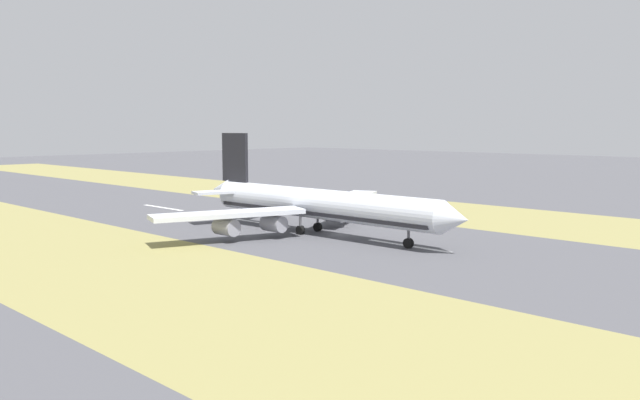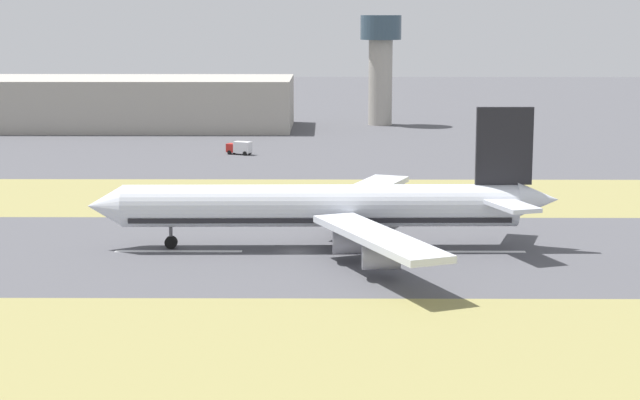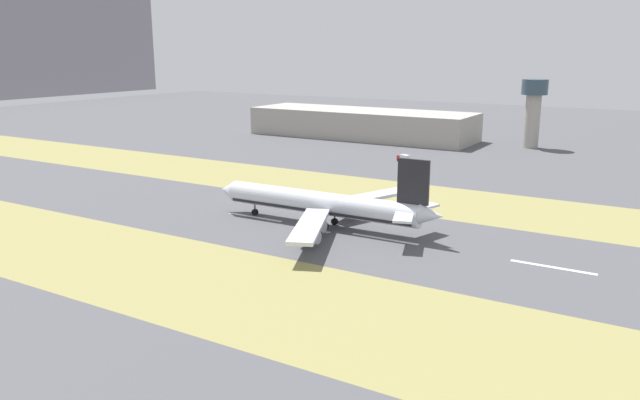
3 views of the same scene
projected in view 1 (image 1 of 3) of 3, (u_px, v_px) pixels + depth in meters
name	position (u px, v px, depth m)	size (l,w,h in m)	color
ground_plane	(339.00, 235.00, 124.80)	(800.00, 800.00, 0.00)	#4C4C51
grass_median_west	(457.00, 213.00, 157.40)	(40.00, 600.00, 0.01)	olive
grass_median_east	(138.00, 273.00, 92.20)	(40.00, 600.00, 0.01)	olive
centreline_dash_near	(163.00, 208.00, 167.73)	(1.20, 18.00, 0.01)	silver
centreline_dash_mid	(262.00, 223.00, 140.54)	(1.20, 18.00, 0.01)	silver
centreline_dash_far	(408.00, 246.00, 113.36)	(1.20, 18.00, 0.01)	silver
airplane_main_jet	(313.00, 204.00, 125.97)	(64.13, 67.09, 20.20)	silver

